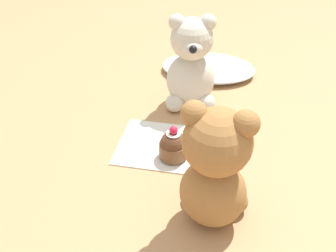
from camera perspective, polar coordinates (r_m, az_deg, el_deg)
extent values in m
plane|color=tan|center=(0.86, 0.00, -3.02)|extent=(4.00, 4.00, 0.00)
cube|color=silver|center=(0.86, 0.00, -2.87)|extent=(0.22, 0.17, 0.01)
ellipsoid|color=white|center=(1.15, 5.85, 8.46)|extent=(0.27, 0.19, 0.03)
ellipsoid|color=beige|center=(0.98, 3.26, 6.71)|extent=(0.14, 0.13, 0.13)
sphere|color=beige|center=(0.93, 3.49, 12.52)|extent=(0.10, 0.10, 0.10)
ellipsoid|color=beige|center=(0.89, 3.58, 11.18)|extent=(0.06, 0.05, 0.04)
sphere|color=black|center=(0.88, 3.65, 11.03)|extent=(0.02, 0.02, 0.02)
sphere|color=beige|center=(0.91, 1.29, 14.81)|extent=(0.04, 0.04, 0.04)
sphere|color=beige|center=(0.92, 5.85, 14.73)|extent=(0.04, 0.04, 0.04)
sphere|color=beige|center=(0.97, 0.98, 3.37)|extent=(0.05, 0.05, 0.05)
sphere|color=beige|center=(0.97, 5.53, 3.34)|extent=(0.05, 0.05, 0.05)
ellipsoid|color=#A3703D|center=(0.67, 6.50, -9.58)|extent=(0.13, 0.12, 0.13)
sphere|color=#A3703D|center=(0.60, 7.18, -2.29)|extent=(0.11, 0.11, 0.11)
ellipsoid|color=#A3703D|center=(0.64, 8.04, -0.52)|extent=(0.06, 0.05, 0.04)
sphere|color=black|center=(0.65, 8.47, 0.90)|extent=(0.02, 0.02, 0.02)
sphere|color=#A3703D|center=(0.57, 11.25, 0.34)|extent=(0.04, 0.04, 0.04)
sphere|color=#A3703D|center=(0.58, 3.81, 1.80)|extent=(0.04, 0.04, 0.04)
sphere|color=#A3703D|center=(0.72, 9.83, -10.69)|extent=(0.04, 0.04, 0.04)
sphere|color=#A3703D|center=(0.73, 4.13, -9.43)|extent=(0.04, 0.04, 0.04)
cylinder|color=brown|center=(0.85, 5.07, -1.89)|extent=(0.04, 0.04, 0.03)
sphere|color=brown|center=(0.85, 5.12, -1.16)|extent=(0.04, 0.04, 0.04)
cylinder|color=white|center=(0.84, 5.18, -0.12)|extent=(0.02, 0.02, 0.00)
sphere|color=red|center=(0.83, 5.21, 0.29)|extent=(0.02, 0.02, 0.02)
cylinder|color=brown|center=(0.82, 0.77, -3.45)|extent=(0.06, 0.06, 0.03)
sphere|color=brown|center=(0.81, 0.78, -2.54)|extent=(0.05, 0.05, 0.05)
cylinder|color=white|center=(0.79, 0.80, -1.11)|extent=(0.03, 0.03, 0.00)
sphere|color=red|center=(0.79, 0.80, -0.63)|extent=(0.02, 0.02, 0.02)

